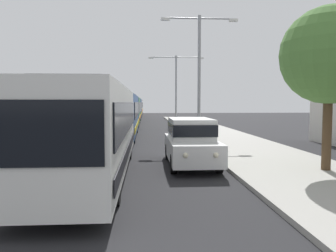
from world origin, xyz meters
The scene contains 11 objects.
bus_lead centered at (-1.30, 11.41, 1.69)m, with size 2.58×11.83×3.21m.
bus_second_in_line centered at (-1.30, 24.27, 1.69)m, with size 2.58×12.30×3.21m.
bus_middle centered at (-1.30, 37.41, 1.69)m, with size 2.58×11.21×3.21m.
bus_fourth_in_line centered at (-1.30, 50.01, 1.69)m, with size 2.58×11.95×3.21m.
bus_rear centered at (-1.30, 63.20, 1.69)m, with size 2.58×10.46×3.21m.
bus_tail_end centered at (-1.30, 75.83, 1.69)m, with size 2.58×11.24×3.21m.
white_suv centered at (2.40, 12.92, 1.03)m, with size 1.86×4.90×1.90m.
box_truck_oncoming centered at (-4.60, 74.94, 1.71)m, with size 2.35×8.03×3.15m.
streetlamp_mid centered at (4.10, 21.52, 5.01)m, with size 4.99×0.28×8.01m.
streetlamp_far centered at (4.10, 38.20, 4.94)m, with size 6.30×0.28×7.71m.
roadside_tree centered at (6.99, 10.97, 4.17)m, with size 3.41×3.41×5.74m.
Camera 1 is at (0.58, -0.53, 2.55)m, focal length 36.13 mm.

